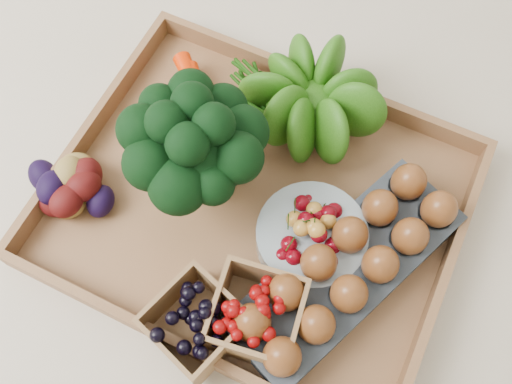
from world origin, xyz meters
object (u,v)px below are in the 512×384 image
at_px(tray, 256,207).
at_px(broccoli, 198,162).
at_px(egg_carton, 345,271).
at_px(cherry_bowl, 311,237).

height_order(tray, broccoli, broccoli).
bearing_deg(egg_carton, tray, -173.02).
xyz_separation_m(cherry_bowl, egg_carton, (0.06, -0.02, -0.00)).
distance_m(tray, cherry_bowl, 0.10).
distance_m(broccoli, egg_carton, 0.24).
relative_size(tray, cherry_bowl, 3.68).
distance_m(cherry_bowl, egg_carton, 0.06).
relative_size(tray, egg_carton, 1.63).
height_order(broccoli, cherry_bowl, broccoli).
xyz_separation_m(tray, broccoli, (-0.08, -0.01, 0.08)).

